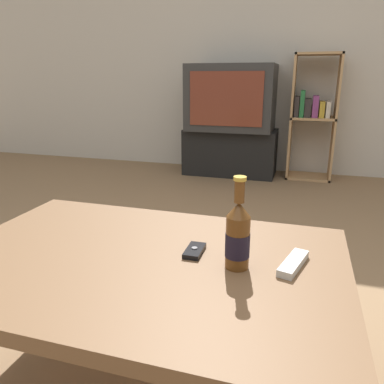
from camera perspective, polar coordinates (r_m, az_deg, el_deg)
name	(u,v)px	position (r m, az deg, el deg)	size (l,w,h in m)	color
back_wall	(268,36)	(3.93, 11.55, 22.23)	(8.00, 0.05, 2.60)	beige
coffee_table	(142,277)	(1.10, -7.60, -12.78)	(1.12, 0.74, 0.45)	brown
tv_stand	(230,152)	(3.74, 5.85, 6.13)	(0.88, 0.41, 0.44)	black
television	(232,97)	(3.67, 6.09, 14.14)	(0.80, 0.57, 0.60)	#2D2D2D
bookshelf	(312,114)	(3.69, 17.86, 11.19)	(0.40, 0.30, 1.13)	tan
beer_bottle	(238,236)	(0.98, 6.99, -6.64)	(0.06, 0.06, 0.25)	#563314
cell_phone	(195,251)	(1.08, 0.39, -8.93)	(0.05, 0.09, 0.02)	black
remote_control	(293,263)	(1.04, 15.18, -10.44)	(0.08, 0.16, 0.02)	beige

